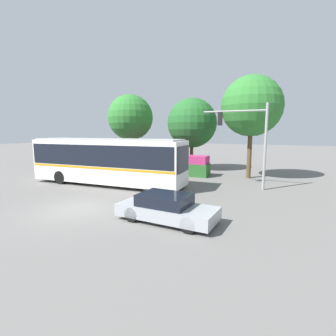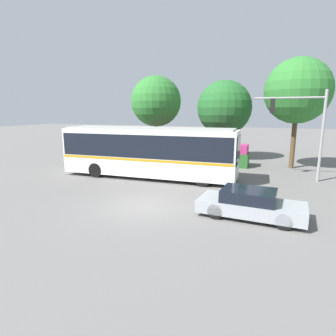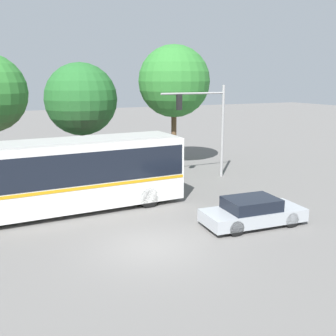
% 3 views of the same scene
% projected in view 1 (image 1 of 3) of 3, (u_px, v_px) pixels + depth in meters
% --- Properties ---
extents(ground_plane, '(140.00, 140.00, 0.00)m').
position_uv_depth(ground_plane, '(78.00, 209.00, 12.68)').
color(ground_plane, slate).
extents(city_bus, '(11.90, 3.03, 3.39)m').
position_uv_depth(city_bus, '(107.00, 159.00, 18.20)').
color(city_bus, silver).
rests_on(city_bus, ground).
extents(sedan_foreground, '(4.49, 2.12, 1.21)m').
position_uv_depth(sedan_foreground, '(166.00, 208.00, 10.88)').
color(sedan_foreground, '#9EA3A8').
rests_on(sedan_foreground, ground).
extents(traffic_light_pole, '(4.31, 0.24, 5.76)m').
position_uv_depth(traffic_light_pole, '(250.00, 134.00, 16.66)').
color(traffic_light_pole, gray).
rests_on(traffic_light_pole, ground).
extents(flowering_hedge, '(9.05, 1.50, 1.80)m').
position_uv_depth(flowering_hedge, '(161.00, 164.00, 23.24)').
color(flowering_hedge, '#286028').
rests_on(flowering_hedge, ground).
extents(street_tree_left, '(4.60, 4.60, 7.63)m').
position_uv_depth(street_tree_left, '(130.00, 118.00, 25.35)').
color(street_tree_left, brown).
rests_on(street_tree_left, ground).
extents(street_tree_centre, '(4.97, 4.97, 7.24)m').
position_uv_depth(street_tree_centre, '(192.00, 123.00, 24.99)').
color(street_tree_centre, brown).
rests_on(street_tree_centre, ground).
extents(street_tree_right, '(4.93, 4.93, 8.42)m').
position_uv_depth(street_tree_right, '(252.00, 106.00, 20.21)').
color(street_tree_right, brown).
rests_on(street_tree_right, ground).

